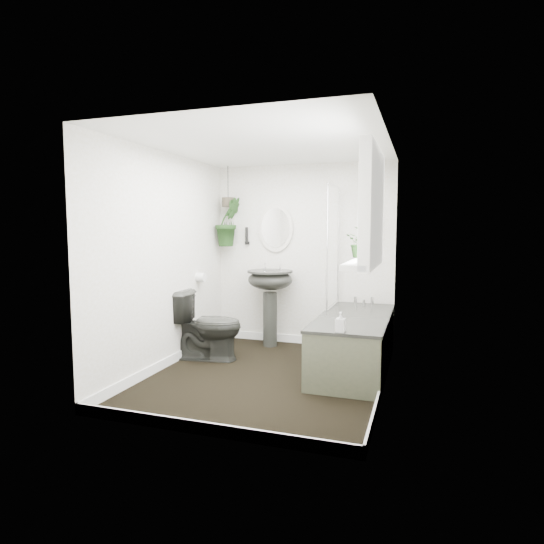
% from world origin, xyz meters
% --- Properties ---
extents(floor, '(2.30, 2.80, 0.02)m').
position_xyz_m(floor, '(0.00, 0.00, -0.01)').
color(floor, black).
rests_on(floor, ground).
extents(ceiling, '(2.30, 2.80, 0.02)m').
position_xyz_m(ceiling, '(0.00, 0.00, 2.31)').
color(ceiling, white).
rests_on(ceiling, ground).
extents(wall_back, '(2.30, 0.02, 2.30)m').
position_xyz_m(wall_back, '(0.00, 1.41, 1.15)').
color(wall_back, white).
rests_on(wall_back, ground).
extents(wall_front, '(2.30, 0.02, 2.30)m').
position_xyz_m(wall_front, '(0.00, -1.41, 1.15)').
color(wall_front, white).
rests_on(wall_front, ground).
extents(wall_left, '(0.02, 2.80, 2.30)m').
position_xyz_m(wall_left, '(-1.16, 0.00, 1.15)').
color(wall_left, white).
rests_on(wall_left, ground).
extents(wall_right, '(0.02, 2.80, 2.30)m').
position_xyz_m(wall_right, '(1.16, 0.00, 1.15)').
color(wall_right, white).
rests_on(wall_right, ground).
extents(skirting, '(2.30, 2.80, 0.10)m').
position_xyz_m(skirting, '(0.00, 0.00, 0.05)').
color(skirting, white).
rests_on(skirting, floor).
extents(bathtub, '(0.72, 1.72, 0.58)m').
position_xyz_m(bathtub, '(0.80, 0.50, 0.29)').
color(bathtub, black).
rests_on(bathtub, floor).
extents(bath_screen, '(0.04, 0.72, 1.40)m').
position_xyz_m(bath_screen, '(0.47, 0.99, 1.28)').
color(bath_screen, silver).
rests_on(bath_screen, bathtub).
extents(shower_box, '(0.20, 0.10, 0.35)m').
position_xyz_m(shower_box, '(0.80, 1.34, 1.55)').
color(shower_box, white).
rests_on(shower_box, wall_back).
extents(oval_mirror, '(0.46, 0.03, 0.62)m').
position_xyz_m(oval_mirror, '(-0.36, 1.37, 1.50)').
color(oval_mirror, beige).
rests_on(oval_mirror, wall_back).
extents(wall_sconce, '(0.04, 0.04, 0.22)m').
position_xyz_m(wall_sconce, '(-0.76, 1.36, 1.40)').
color(wall_sconce, black).
rests_on(wall_sconce, wall_back).
extents(toilet_roll_holder, '(0.11, 0.11, 0.11)m').
position_xyz_m(toilet_roll_holder, '(-1.10, 0.70, 0.90)').
color(toilet_roll_holder, white).
rests_on(toilet_roll_holder, wall_left).
extents(window_recess, '(0.08, 1.00, 0.90)m').
position_xyz_m(window_recess, '(1.09, -0.70, 1.65)').
color(window_recess, white).
rests_on(window_recess, wall_right).
extents(window_sill, '(0.18, 1.00, 0.04)m').
position_xyz_m(window_sill, '(1.02, -0.70, 1.23)').
color(window_sill, white).
rests_on(window_sill, wall_right).
extents(window_blinds, '(0.01, 0.86, 0.76)m').
position_xyz_m(window_blinds, '(1.04, -0.70, 1.65)').
color(window_blinds, white).
rests_on(window_blinds, wall_right).
extents(toilet, '(0.83, 0.55, 0.79)m').
position_xyz_m(toilet, '(-0.85, 0.38, 0.39)').
color(toilet, black).
rests_on(toilet, floor).
extents(pedestal_sink, '(0.59, 0.51, 0.97)m').
position_xyz_m(pedestal_sink, '(-0.36, 1.14, 0.49)').
color(pedestal_sink, black).
rests_on(pedestal_sink, floor).
extents(sill_plant, '(0.28, 0.26, 0.26)m').
position_xyz_m(sill_plant, '(0.97, -0.40, 1.38)').
color(sill_plant, black).
rests_on(sill_plant, window_sill).
extents(hanging_plant, '(0.44, 0.45, 0.63)m').
position_xyz_m(hanging_plant, '(-0.97, 1.25, 1.58)').
color(hanging_plant, black).
rests_on(hanging_plant, ceiling).
extents(soap_bottle, '(0.08, 0.09, 0.18)m').
position_xyz_m(soap_bottle, '(0.79, -0.29, 0.67)').
color(soap_bottle, black).
rests_on(soap_bottle, bathtub).
extents(hanging_pot, '(0.16, 0.16, 0.12)m').
position_xyz_m(hanging_pot, '(-0.97, 1.25, 1.84)').
color(hanging_pot, '#3D3629').
rests_on(hanging_pot, ceiling).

